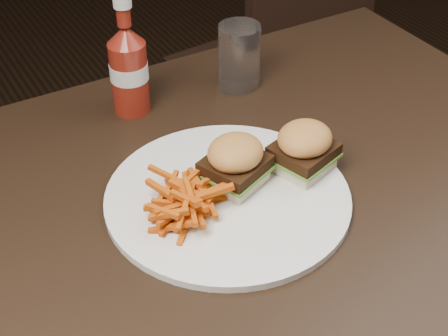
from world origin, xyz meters
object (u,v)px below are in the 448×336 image
ketchup_bottle (130,77)px  dining_table (206,224)px  plate (228,198)px  tumbler (239,56)px  chair_far (263,72)px

ketchup_bottle → dining_table: bearing=-93.9°
dining_table → plate: size_ratio=3.56×
dining_table → tumbler: size_ratio=10.78×
plate → ketchup_bottle: size_ratio=2.81×
dining_table → ketchup_bottle: size_ratio=10.00×
chair_far → tumbler: (-0.37, -0.48, 0.38)m
plate → chair_far: bearing=53.6°
dining_table → chair_far: bearing=52.0°
dining_table → ketchup_bottle: bearing=86.1°
dining_table → chair_far: size_ratio=3.04×
dining_table → plate: bearing=10.5°
ketchup_bottle → chair_far: bearing=39.3°
ketchup_bottle → plate: bearing=-86.1°
plate → ketchup_bottle: (-0.02, 0.28, 0.06)m
plate → ketchup_bottle: bearing=93.9°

